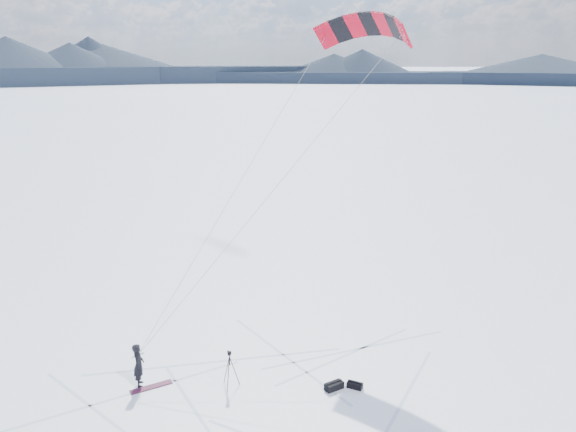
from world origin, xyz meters
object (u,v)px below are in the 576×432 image
snowkiter (140,385)px  gear_bag_a (334,386)px  gear_bag_b (355,385)px  snowboard (151,387)px  tripod (230,364)px

snowkiter → gear_bag_a: snowkiter is taller
gear_bag_b → gear_bag_a: bearing=-148.6°
snowkiter → snowboard: size_ratio=1.07×
snowkiter → gear_bag_b: size_ratio=2.72×
snowkiter → gear_bag_b: 8.51m
snowboard → tripod: bearing=-28.0°
snowkiter → gear_bag_b: (7.54, -3.95, 0.12)m
snowboard → gear_bag_a: 7.20m
snowboard → gear_bag_b: bearing=-29.7°
snowkiter → tripod: bearing=-106.0°
snowboard → gear_bag_b: (7.19, -3.58, 0.10)m
snowboard → gear_bag_a: bearing=-30.4°
tripod → snowboard: bearing=164.2°
snowboard → snowkiter: bearing=129.9°
gear_bag_b → tripod: bearing=-155.7°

